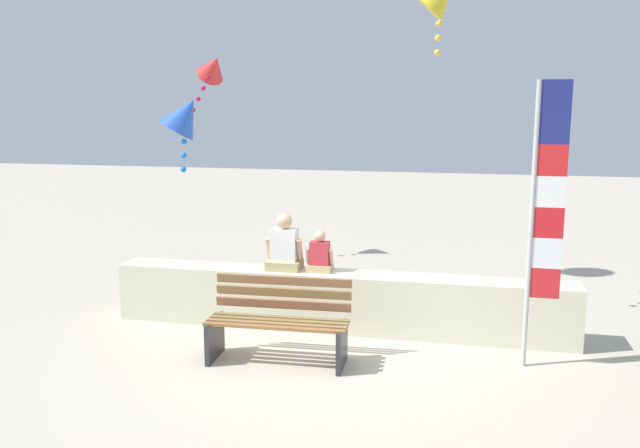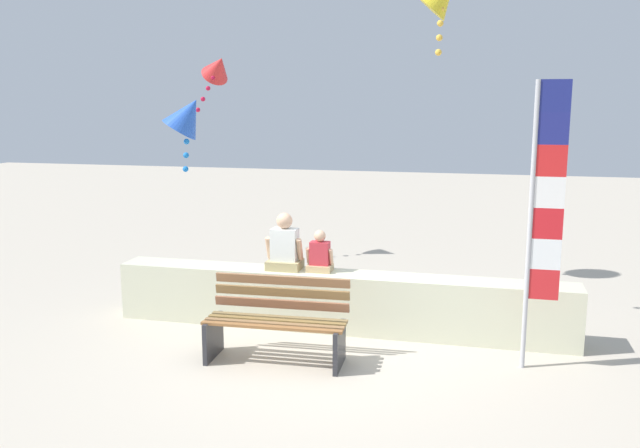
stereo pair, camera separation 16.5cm
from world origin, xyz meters
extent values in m
plane|color=#BCB09D|center=(0.00, 0.00, 0.00)|extent=(40.00, 40.00, 0.00)
cube|color=beige|center=(0.00, 0.85, 0.36)|extent=(5.67, 0.47, 0.72)
cube|color=#956135|center=(-0.44, -0.51, 0.45)|extent=(1.53, 0.13, 0.03)
cube|color=olive|center=(-0.44, -0.40, 0.45)|extent=(1.53, 0.13, 0.03)
cube|color=olive|center=(-0.45, -0.29, 0.45)|extent=(1.53, 0.13, 0.03)
cube|color=olive|center=(-0.45, -0.17, 0.45)|extent=(1.53, 0.13, 0.03)
cube|color=#915C40|center=(-0.46, -0.07, 0.57)|extent=(1.53, 0.11, 0.10)
cube|color=olive|center=(-0.46, -0.05, 0.70)|extent=(1.53, 0.11, 0.10)
cube|color=#8B603F|center=(-0.46, -0.02, 0.83)|extent=(1.53, 0.11, 0.10)
cube|color=#2D2D33|center=(-1.15, -0.37, 0.23)|extent=(0.07, 0.53, 0.45)
cube|color=#2D2D33|center=(0.26, -0.32, 0.23)|extent=(0.07, 0.53, 0.45)
cube|color=tan|center=(-0.70, 0.89, 0.78)|extent=(0.42, 0.34, 0.11)
cube|color=white|center=(-0.70, 0.89, 1.03)|extent=(0.32, 0.21, 0.40)
cylinder|color=#DAAA86|center=(-0.90, 0.87, 0.99)|extent=(0.07, 0.16, 0.29)
cylinder|color=#DAAA86|center=(-0.50, 0.87, 0.99)|extent=(0.07, 0.16, 0.29)
sphere|color=#DAAA86|center=(-0.70, 0.89, 1.33)|extent=(0.20, 0.20, 0.20)
cube|color=tan|center=(-0.25, 0.89, 0.76)|extent=(0.30, 0.25, 0.08)
cube|color=#C7323D|center=(-0.25, 0.89, 0.95)|extent=(0.23, 0.15, 0.29)
cylinder|color=#DAAA88|center=(-0.39, 0.87, 0.91)|extent=(0.05, 0.12, 0.21)
cylinder|color=#DAAA88|center=(-0.10, 0.87, 0.91)|extent=(0.05, 0.12, 0.21)
sphere|color=#DAAA88|center=(-0.25, 0.89, 1.17)|extent=(0.14, 0.14, 0.14)
cylinder|color=#B7B7BC|center=(2.15, 0.14, 1.50)|extent=(0.05, 0.05, 3.00)
cube|color=red|center=(2.33, 0.14, 0.92)|extent=(0.29, 0.02, 0.32)
cube|color=white|center=(2.33, 0.14, 1.24)|extent=(0.29, 0.02, 0.32)
cube|color=red|center=(2.33, 0.14, 1.56)|extent=(0.29, 0.02, 0.32)
cube|color=white|center=(2.33, 0.14, 1.88)|extent=(0.29, 0.02, 0.32)
cube|color=red|center=(2.33, 0.14, 2.20)|extent=(0.29, 0.02, 0.32)
cube|color=navy|center=(2.33, 0.14, 2.52)|extent=(0.29, 0.02, 0.32)
cube|color=navy|center=(2.33, 0.14, 2.84)|extent=(0.29, 0.02, 0.32)
cone|color=blue|center=(-2.39, 1.85, 2.60)|extent=(0.84, 0.72, 0.70)
sphere|color=blue|center=(-2.36, 1.75, 2.42)|extent=(0.08, 0.08, 0.08)
sphere|color=blue|center=(-2.33, 1.66, 2.24)|extent=(0.08, 0.08, 0.08)
sphere|color=blue|center=(-2.30, 1.56, 2.06)|extent=(0.08, 0.08, 0.08)
sphere|color=blue|center=(-2.27, 1.47, 1.88)|extent=(0.08, 0.08, 0.08)
sphere|color=yellow|center=(1.08, 1.78, 3.91)|extent=(0.08, 0.08, 0.08)
sphere|color=yellow|center=(1.08, 1.68, 3.73)|extent=(0.08, 0.08, 0.08)
sphere|color=yellow|center=(1.08, 1.58, 3.55)|extent=(0.08, 0.08, 0.08)
sphere|color=yellow|center=(1.08, 1.48, 3.37)|extent=(0.08, 0.08, 0.08)
cone|color=red|center=(-2.81, 4.04, 3.37)|extent=(0.77, 0.76, 0.62)
sphere|color=red|center=(-2.87, 3.97, 3.19)|extent=(0.08, 0.08, 0.08)
sphere|color=red|center=(-2.94, 3.89, 3.01)|extent=(0.08, 0.08, 0.08)
sphere|color=red|center=(-3.01, 3.82, 2.83)|extent=(0.08, 0.08, 0.08)
sphere|color=red|center=(-3.07, 3.74, 2.65)|extent=(0.08, 0.08, 0.08)
camera|label=1|loc=(1.49, -6.92, 2.78)|focal=37.42mm
camera|label=2|loc=(1.65, -6.88, 2.78)|focal=37.42mm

